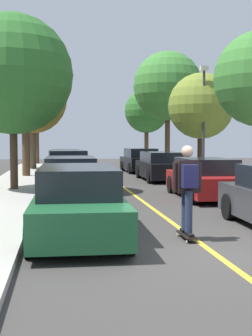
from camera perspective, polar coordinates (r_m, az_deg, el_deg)
ground at (r=8.67m, az=9.79°, el=-9.59°), size 80.00×80.00×0.00m
center_line at (r=12.46m, az=4.06°, el=-5.53°), size 0.12×39.20×0.01m
parked_car_left_nearest at (r=9.51m, az=-5.93°, el=-4.15°), size 1.92×4.70×1.40m
parked_car_left_near at (r=15.17m, az=-6.81°, el=-1.30°), size 1.93×4.38×1.40m
parked_car_left_far at (r=21.63m, az=-7.24°, el=0.18°), size 2.11×4.18×1.47m
parked_car_left_farthest at (r=28.75m, az=-7.50°, el=0.93°), size 2.08×4.74×1.38m
parked_car_right_near at (r=15.84m, az=9.76°, el=-1.28°), size 1.99×4.55×1.34m
parked_car_right_far at (r=22.38m, az=4.38°, el=0.22°), size 1.96×4.46×1.38m
parked_car_right_farthest at (r=28.06m, az=1.79°, el=0.91°), size 2.07×4.07×1.44m
street_tree_left_nearest at (r=17.76m, az=-13.78°, el=11.12°), size 4.41×4.41×6.42m
street_tree_left_near at (r=24.21m, az=-12.31°, el=10.59°), size 3.43×3.43×6.61m
street_tree_left_far at (r=30.16m, az=-11.48°, el=8.32°), size 4.40×4.40×6.62m
street_tree_left_farthest at (r=36.64m, az=-10.91°, el=7.41°), size 3.11×3.11×5.95m
street_tree_right_near at (r=23.16m, az=9.22°, el=7.51°), size 3.23×3.23×5.09m
street_tree_right_far at (r=30.12m, az=5.15°, el=9.98°), size 4.41×4.41×7.46m
street_tree_right_farthest at (r=37.04m, az=2.54°, el=7.01°), size 3.49×3.49×5.87m
streetlamp at (r=21.81m, az=9.54°, el=6.54°), size 0.36×0.24×5.21m
skateboard at (r=9.26m, az=7.48°, el=-8.17°), size 0.22×0.84×0.10m
skateboarder at (r=9.08m, az=7.59°, el=-2.02°), size 0.58×0.70×1.74m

